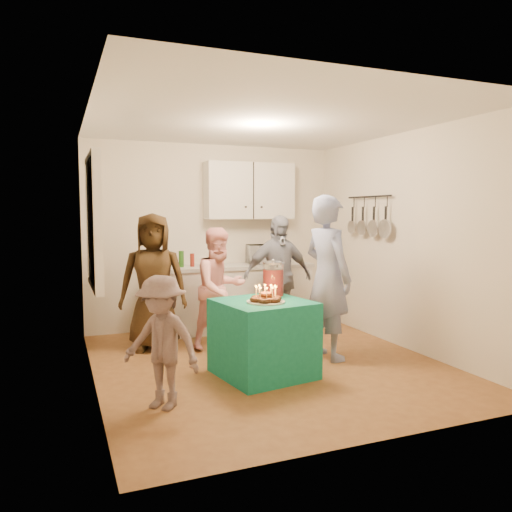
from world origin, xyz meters
name	(u,v)px	position (x,y,z in m)	size (l,w,h in m)	color
floor	(268,364)	(0.00, 0.00, 0.00)	(4.00, 4.00, 0.00)	brown
ceiling	(268,121)	(0.00, 0.00, 2.60)	(4.00, 4.00, 0.00)	white
back_wall	(214,236)	(0.00, 2.00, 1.30)	(3.60, 3.60, 0.00)	silver
left_wall	(91,249)	(-1.80, 0.00, 1.30)	(4.00, 4.00, 0.00)	silver
right_wall	(406,241)	(1.80, 0.00, 1.30)	(4.00, 4.00, 0.00)	silver
window_night	(92,222)	(-1.77, 0.30, 1.55)	(0.04, 1.00, 1.20)	black
counter	(234,299)	(0.20, 1.70, 0.43)	(2.20, 0.58, 0.86)	white
countertop	(234,267)	(0.20, 1.70, 0.89)	(2.24, 0.62, 0.05)	beige
upper_cabinet	(250,191)	(0.50, 1.85, 1.95)	(1.30, 0.30, 0.80)	white
pot_rack	(367,216)	(1.72, 0.70, 1.60)	(0.12, 1.00, 0.60)	black
microwave	(264,254)	(0.67, 1.70, 1.05)	(0.49, 0.33, 0.27)	white
party_table	(263,338)	(-0.19, -0.33, 0.38)	(0.85, 0.85, 0.76)	#127C60
donut_cake	(266,293)	(-0.21, -0.42, 0.85)	(0.38, 0.38, 0.18)	#381C0C
punch_jar	(273,280)	(0.03, -0.06, 0.93)	(0.22, 0.22, 0.34)	red
man_birthday	(328,277)	(0.71, -0.03, 0.92)	(0.67, 0.44, 1.84)	#8C99CC
woman_back_left	(153,282)	(-1.04, 1.06, 0.82)	(0.80, 0.52, 1.64)	#563918
woman_back_center	(220,288)	(-0.28, 0.83, 0.73)	(0.71, 0.55, 1.46)	pink
woman_back_right	(278,277)	(0.56, 0.98, 0.80)	(0.94, 0.39, 1.61)	#111839
child_near_left	(162,342)	(-1.31, -0.80, 0.56)	(0.73, 0.42, 1.13)	#614E4E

